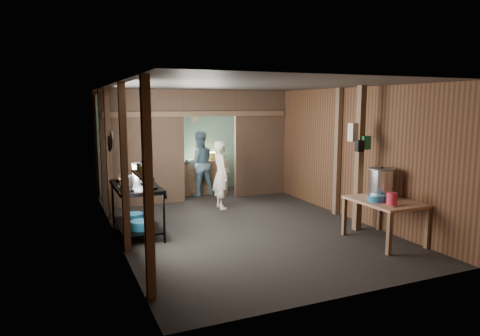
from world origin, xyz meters
name	(u,v)px	position (x,y,z in m)	size (l,w,h in m)	color
floor	(236,223)	(0.00, 0.00, 0.00)	(4.50, 7.00, 0.00)	black
ceiling	(236,86)	(0.00, 0.00, 2.60)	(4.50, 7.00, 0.00)	#4F4B45
wall_back	(185,141)	(0.00, 3.50, 1.30)	(4.50, 0.00, 2.60)	brown
wall_front	(353,190)	(0.00, -3.50, 1.30)	(4.50, 0.00, 2.60)	brown
wall_left	(113,162)	(-2.25, 0.00, 1.30)	(0.00, 7.00, 2.60)	brown
wall_right	(335,151)	(2.25, 0.00, 1.30)	(0.00, 7.00, 2.60)	brown
partition_left	(143,148)	(-1.32, 2.20, 1.30)	(1.85, 0.10, 2.60)	brown
partition_right	(260,143)	(1.57, 2.20, 1.30)	(1.35, 0.10, 2.60)	brown
partition_header	(209,103)	(0.25, 2.20, 2.30)	(1.30, 0.10, 0.60)	brown
turquoise_panel	(185,144)	(0.00, 3.44, 1.25)	(4.40, 0.06, 2.50)	#6DB8B5
back_counter	(202,177)	(0.30, 2.95, 0.42)	(1.20, 0.50, 0.85)	#866750
wall_clock	(194,119)	(0.25, 3.40, 1.90)	(0.20, 0.20, 0.03)	beige
post_left_a	(148,190)	(-2.18, -2.60, 1.30)	(0.10, 0.12, 2.60)	#866750
post_left_b	(124,169)	(-2.18, -0.80, 1.30)	(0.10, 0.12, 2.60)	#866750
post_left_c	(109,155)	(-2.18, 1.20, 1.30)	(0.10, 0.12, 2.60)	#866750
post_right	(338,152)	(2.18, -0.20, 1.30)	(0.10, 0.12, 2.60)	#866750
post_free	(359,159)	(1.85, -1.30, 1.30)	(0.12, 0.12, 2.60)	#866750
cross_beam	(200,114)	(0.00, 2.15, 2.05)	(4.40, 0.12, 0.12)	#866750
pan_lid_big	(112,140)	(-2.21, 0.40, 1.65)	(0.34, 0.34, 0.03)	slate
pan_lid_small	(109,144)	(-2.21, 0.80, 1.55)	(0.30, 0.30, 0.03)	black
wall_shelf	(142,175)	(-2.15, -2.10, 1.40)	(0.14, 0.80, 0.03)	#866750
jar_white	(146,173)	(-2.15, -2.35, 1.47)	(0.07, 0.07, 0.10)	beige
jar_yellow	(142,170)	(-2.15, -2.10, 1.47)	(0.08, 0.08, 0.10)	gold
jar_green	(139,167)	(-2.15, -1.88, 1.47)	(0.06, 0.06, 0.10)	#1E7244
bag_white	(355,132)	(1.80, -1.22, 1.78)	(0.22, 0.15, 0.32)	beige
bag_green	(365,143)	(1.92, -1.36, 1.60)	(0.16, 0.12, 0.24)	#1E7244
bag_black	(360,146)	(1.78, -1.38, 1.55)	(0.14, 0.10, 0.20)	black
gas_range	(137,210)	(-1.88, 0.02, 0.44)	(0.77, 1.50, 0.88)	black
prep_table	(384,221)	(1.83, -2.02, 0.35)	(0.87, 1.19, 0.70)	tan
stove_pot_large	(142,172)	(-1.71, 0.38, 1.04)	(0.35, 0.35, 0.35)	silver
stove_pot_med	(126,182)	(-2.05, -0.04, 0.96)	(0.23, 0.23, 0.20)	silver
stove_saucepan	(122,178)	(-2.05, 0.49, 0.93)	(0.16, 0.16, 0.10)	silver
frying_pan	(142,189)	(-1.88, -0.51, 0.91)	(0.27, 0.49, 0.06)	slate
blue_tub_front	(141,225)	(-1.88, -0.30, 0.24)	(0.36, 0.36, 0.15)	teal
blue_tub_back	(134,217)	(-1.88, 0.32, 0.24)	(0.32, 0.32, 0.13)	teal
stock_pot	(382,183)	(1.95, -1.78, 0.94)	(0.44, 0.44, 0.51)	silver
wash_basin	(376,198)	(1.64, -2.04, 0.76)	(0.28, 0.28, 0.11)	teal
pink_bucket	(392,199)	(1.70, -2.32, 0.80)	(0.16, 0.16, 0.20)	#E22F4D
knife	(399,206)	(1.72, -2.46, 0.71)	(0.30, 0.04, 0.01)	silver
yellow_tub	(212,156)	(0.58, 2.95, 0.95)	(0.34, 0.34, 0.19)	gold
cook	(221,175)	(0.15, 1.21, 0.75)	(0.54, 0.36, 1.49)	white
worker_back	(199,164)	(0.12, 2.65, 0.81)	(0.79, 0.61, 1.62)	slate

